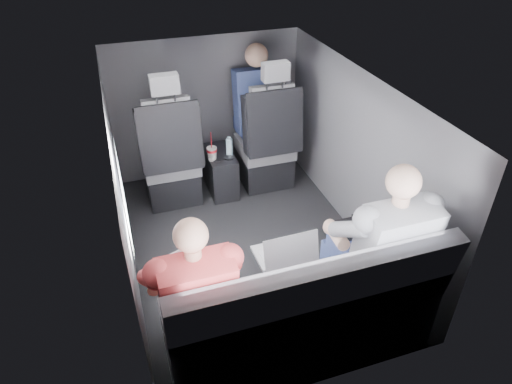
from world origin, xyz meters
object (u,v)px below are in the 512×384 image
object	(u,v)px
rear_bench	(302,317)
laptop_black	(366,226)
laptop_silver	(285,253)
laptop_white	(178,268)
passenger_rear_right	(378,247)
passenger_front_right	(257,102)
front_seat_left	(171,163)
center_console	(220,172)
front_seat_right	(267,148)
passenger_rear_left	(194,294)
soda_cup	(212,153)
water_bottle	(229,146)

from	to	relation	value
rear_bench	laptop_black	distance (m)	0.71
laptop_silver	laptop_black	bearing A→B (deg)	8.10
laptop_white	laptop_silver	size ratio (longest dim) A/B	1.14
passenger_rear_right	laptop_white	bearing A→B (deg)	169.77
passenger_front_right	rear_bench	bearing A→B (deg)	-101.36
front_seat_left	laptop_black	size ratio (longest dim) A/B	4.20
center_console	front_seat_right	bearing A→B (deg)	-5.07
front_seat_right	rear_bench	distance (m)	1.96
rear_bench	laptop_black	world-z (taller)	rear_bench
front_seat_left	front_seat_right	size ratio (longest dim) A/B	1.00
front_seat_left	front_seat_right	distance (m)	0.90
passenger_rear_left	passenger_front_right	bearing A→B (deg)	63.20
laptop_black	passenger_front_right	bearing A→B (deg)	93.71
front_seat_left	center_console	bearing A→B (deg)	5.07
soda_cup	laptop_black	xyz separation A→B (m)	(0.64, -1.52, 0.16)
rear_bench	soda_cup	bearing A→B (deg)	92.83
laptop_silver	passenger_front_right	xyz separation A→B (m)	(0.46, 1.93, 0.13)
laptop_silver	passenger_rear_right	xyz separation A→B (m)	(0.54, -0.13, 0.01)
laptop_silver	laptop_white	bearing A→B (deg)	173.00
front_seat_right	rear_bench	size ratio (longest dim) A/B	0.79
center_console	laptop_white	bearing A→B (deg)	-111.81
center_console	passenger_front_right	distance (m)	0.74
laptop_silver	front_seat_left	bearing A→B (deg)	104.11
center_console	passenger_front_right	world-z (taller)	passenger_front_right
water_bottle	passenger_rear_right	xyz separation A→B (m)	(0.43, -1.80, 0.16)
laptop_black	passenger_front_right	size ratio (longest dim) A/B	0.35
laptop_white	passenger_rear_right	bearing A→B (deg)	-10.23
water_bottle	passenger_front_right	world-z (taller)	passenger_front_right
front_seat_left	passenger_rear_left	distance (m)	1.83
soda_cup	laptop_silver	world-z (taller)	laptop_silver
laptop_black	passenger_rear_right	distance (m)	0.22
laptop_white	passenger_front_right	size ratio (longest dim) A/B	0.44
water_bottle	laptop_silver	world-z (taller)	laptop_silver
passenger_front_right	soda_cup	bearing A→B (deg)	-148.32
center_console	passenger_rear_right	xyz separation A→B (m)	(0.51, -1.85, 0.44)
front_seat_left	passenger_front_right	bearing A→B (deg)	16.27
passenger_rear_left	laptop_white	bearing A→B (deg)	102.46
rear_bench	laptop_white	distance (m)	0.79
passenger_rear_right	center_console	bearing A→B (deg)	105.50
laptop_black	center_console	bearing A→B (deg)	108.76
rear_bench	passenger_rear_right	size ratio (longest dim) A/B	1.27
laptop_white	water_bottle	bearing A→B (deg)	65.01
laptop_silver	passenger_rear_right	distance (m)	0.56
center_console	passenger_rear_right	bearing A→B (deg)	-74.50
center_console	passenger_front_right	bearing A→B (deg)	26.69
rear_bench	soda_cup	distance (m)	1.85
front_seat_left	laptop_white	distance (m)	1.63
passenger_rear_left	passenger_front_right	xyz separation A→B (m)	(1.04, 2.06, 0.14)
soda_cup	laptop_silver	bearing A→B (deg)	-87.82
laptop_white	laptop_black	xyz separation A→B (m)	(1.21, 0.01, -0.00)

